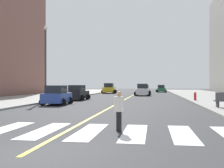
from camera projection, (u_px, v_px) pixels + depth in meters
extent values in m
plane|color=#333335|center=(18.00, 157.00, 6.99)|extent=(220.00, 220.00, 0.00)
cube|color=gray|center=(2.00, 101.00, 28.59)|extent=(10.00, 120.00, 0.15)
cube|color=silver|center=(5.00, 129.00, 11.35)|extent=(0.90, 4.00, 0.01)
cube|color=silver|center=(46.00, 130.00, 11.08)|extent=(0.90, 4.00, 0.01)
cube|color=silver|center=(89.00, 131.00, 10.81)|extent=(0.90, 4.00, 0.01)
cube|color=silver|center=(135.00, 133.00, 10.55)|extent=(0.90, 4.00, 0.01)
cube|color=silver|center=(183.00, 134.00, 10.28)|extent=(0.90, 4.00, 0.01)
cube|color=yellow|center=(133.00, 95.00, 46.55)|extent=(0.16, 80.00, 0.01)
cube|color=#236B42|center=(161.00, 90.00, 62.67)|extent=(1.90, 3.88, 0.81)
cube|color=#1E2328|center=(161.00, 86.00, 62.89)|extent=(1.54, 1.97, 0.69)
cylinder|color=black|center=(158.00, 91.00, 61.58)|extent=(0.62, 0.23, 0.62)
cylinder|color=black|center=(165.00, 91.00, 61.41)|extent=(0.62, 0.23, 0.62)
cylinder|color=black|center=(157.00, 91.00, 63.93)|extent=(0.62, 0.23, 0.62)
cylinder|color=black|center=(164.00, 91.00, 63.75)|extent=(0.62, 0.23, 0.62)
cube|color=silver|center=(143.00, 91.00, 44.63)|extent=(2.00, 4.36, 0.93)
cube|color=#1E2328|center=(143.00, 86.00, 44.88)|extent=(1.67, 2.19, 0.79)
cylinder|color=black|center=(136.00, 94.00, 43.43)|extent=(0.71, 0.23, 0.70)
cylinder|color=black|center=(149.00, 94.00, 43.15)|extent=(0.71, 0.23, 0.70)
cylinder|color=black|center=(137.00, 93.00, 46.10)|extent=(0.71, 0.23, 0.70)
cylinder|color=black|center=(149.00, 93.00, 45.82)|extent=(0.71, 0.23, 0.70)
cube|color=black|center=(78.00, 94.00, 32.45)|extent=(1.94, 4.02, 0.85)
cube|color=#1E2328|center=(77.00, 88.00, 32.22)|extent=(1.58, 2.03, 0.71)
cylinder|color=black|center=(88.00, 97.00, 33.48)|extent=(0.65, 0.23, 0.64)
cylinder|color=black|center=(74.00, 97.00, 33.83)|extent=(0.65, 0.23, 0.64)
cylinder|color=black|center=(82.00, 98.00, 31.08)|extent=(0.65, 0.23, 0.64)
cylinder|color=black|center=(67.00, 98.00, 31.42)|extent=(0.65, 0.23, 0.64)
cube|color=#B7B7BC|center=(145.00, 91.00, 51.96)|extent=(1.76, 3.87, 0.83)
cube|color=#1E2328|center=(145.00, 87.00, 52.19)|extent=(1.48, 1.94, 0.70)
cylinder|color=black|center=(140.00, 93.00, 50.91)|extent=(0.63, 0.20, 0.63)
cylinder|color=black|center=(149.00, 93.00, 50.64)|extent=(0.63, 0.20, 0.63)
cylinder|color=black|center=(140.00, 92.00, 53.28)|extent=(0.63, 0.20, 0.63)
cylinder|color=black|center=(149.00, 92.00, 53.01)|extent=(0.63, 0.20, 0.63)
cube|color=#2D479E|center=(57.00, 98.00, 25.04)|extent=(1.95, 4.01, 0.84)
cube|color=#1E2328|center=(56.00, 89.00, 24.81)|extent=(1.58, 2.03, 0.71)
cylinder|color=black|center=(70.00, 100.00, 26.16)|extent=(0.65, 0.23, 0.64)
cylinder|color=black|center=(52.00, 100.00, 26.35)|extent=(0.65, 0.23, 0.64)
cylinder|color=black|center=(63.00, 102.00, 23.73)|extent=(0.65, 0.23, 0.64)
cylinder|color=black|center=(43.00, 102.00, 23.93)|extent=(0.65, 0.23, 0.64)
cube|color=gold|center=(109.00, 90.00, 55.40)|extent=(2.24, 4.69, 0.99)
cube|color=#1E2328|center=(109.00, 85.00, 55.13)|extent=(1.83, 2.37, 0.84)
cylinder|color=black|center=(115.00, 91.00, 56.70)|extent=(0.76, 0.27, 0.75)
cylinder|color=black|center=(105.00, 91.00, 56.95)|extent=(0.76, 0.27, 0.75)
cylinder|color=black|center=(114.00, 92.00, 53.85)|extent=(0.76, 0.27, 0.75)
cylinder|color=black|center=(103.00, 92.00, 54.10)|extent=(0.76, 0.27, 0.75)
cube|color=#2D2D33|center=(218.00, 104.00, 20.33)|extent=(0.14, 0.48, 0.44)
cylinder|color=black|center=(119.00, 121.00, 10.93)|extent=(0.18, 0.18, 0.79)
cylinder|color=black|center=(119.00, 122.00, 10.76)|extent=(0.18, 0.18, 0.79)
cylinder|color=beige|center=(119.00, 104.00, 10.85)|extent=(0.40, 0.40, 0.59)
sphere|color=tan|center=(119.00, 94.00, 10.85)|extent=(0.21, 0.21, 0.21)
cylinder|color=red|center=(195.00, 97.00, 29.14)|extent=(0.26, 0.26, 0.70)
sphere|color=red|center=(195.00, 93.00, 29.14)|extent=(0.22, 0.22, 0.22)
cylinder|color=#38383D|center=(46.00, 65.00, 29.78)|extent=(0.20, 0.20, 7.68)
sphere|color=silver|center=(46.00, 28.00, 29.78)|extent=(0.44, 0.44, 0.44)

